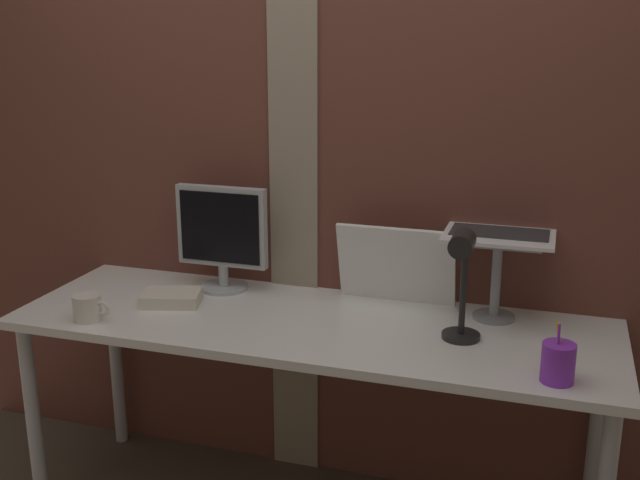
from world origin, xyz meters
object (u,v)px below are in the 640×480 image
laptop (502,216)px  monitor (222,233)px  whiteboard_panel (396,265)px  pen_cup (558,362)px  desk_lamp (462,274)px  coffee_mug (88,308)px

laptop → monitor: bearing=-175.7°
monitor → laptop: 0.99m
whiteboard_panel → pen_cup: (0.55, -0.47, -0.08)m
laptop → desk_lamp: bearing=-103.9°
pen_cup → whiteboard_panel: bearing=139.9°
monitor → desk_lamp: size_ratio=1.05×
laptop → whiteboard_panel: laptop is taller
laptop → pen_cup: laptop is taller
monitor → whiteboard_panel: bearing=3.7°
whiteboard_panel → coffee_mug: whiteboard_panel is taller
monitor → desk_lamp: monitor is taller
desk_lamp → coffee_mug: (-1.20, -0.17, -0.18)m
desk_lamp → pen_cup: desk_lamp is taller
monitor → pen_cup: size_ratio=2.28×
laptop → coffee_mug: bearing=-158.7°
coffee_mug → desk_lamp: bearing=8.1°
whiteboard_panel → pen_cup: bearing=-40.1°
pen_cup → laptop: bearing=112.8°
whiteboard_panel → coffee_mug: size_ratio=3.13×
monitor → laptop: size_ratio=1.09×
whiteboard_panel → pen_cup: 0.73m
whiteboard_panel → desk_lamp: size_ratio=1.12×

